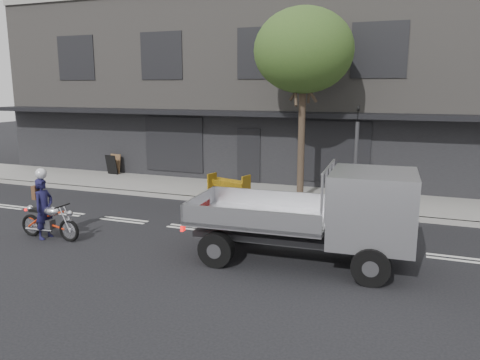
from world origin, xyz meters
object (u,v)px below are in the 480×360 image
object	(u,v)px
street_tree	(304,51)
construction_barrier	(227,185)
traffic_light_pole	(356,164)
sandwich_board	(111,165)
motorcycle	(49,220)
rider	(44,209)
flatbed_ute	(351,210)

from	to	relation	value
street_tree	construction_barrier	distance (m)	5.42
traffic_light_pole	construction_barrier	world-z (taller)	traffic_light_pole
construction_barrier	sandwich_board	world-z (taller)	sandwich_board
construction_barrier	sandwich_board	bearing A→B (deg)	161.68
street_tree	motorcycle	world-z (taller)	street_tree
traffic_light_pole	rider	xyz separation A→B (m)	(-7.59, -5.58, -0.82)
traffic_light_pole	flatbed_ute	size ratio (longest dim) A/B	0.67
construction_barrier	rider	bearing A→B (deg)	-117.42
flatbed_ute	street_tree	bearing A→B (deg)	111.04
rider	flatbed_ute	size ratio (longest dim) A/B	0.32
street_tree	rider	bearing A→B (deg)	-131.01
street_tree	sandwich_board	size ratio (longest dim) A/B	7.48
traffic_light_pole	rider	distance (m)	9.46
street_tree	flatbed_ute	world-z (taller)	street_tree
traffic_light_pole	motorcycle	size ratio (longest dim) A/B	1.80
street_tree	traffic_light_pole	distance (m)	4.23
motorcycle	sandwich_board	world-z (taller)	sandwich_board
motorcycle	flatbed_ute	size ratio (longest dim) A/B	0.37
motorcycle	sandwich_board	xyz separation A→B (m)	(-3.72, 7.97, 0.09)
motorcycle	rider	bearing A→B (deg)	-179.51
motorcycle	street_tree	bearing A→B (deg)	50.26
street_tree	traffic_light_pole	bearing A→B (deg)	-23.03
street_tree	construction_barrier	world-z (taller)	street_tree
sandwich_board	street_tree	bearing A→B (deg)	-3.57
construction_barrier	traffic_light_pole	bearing A→B (deg)	-2.68
rider	construction_barrier	world-z (taller)	rider
motorcycle	rider	world-z (taller)	rider
motorcycle	construction_barrier	bearing A→B (deg)	64.26
street_tree	construction_barrier	size ratio (longest dim) A/B	4.63
traffic_light_pole	motorcycle	bearing A→B (deg)	-143.13
traffic_light_pole	sandwich_board	bearing A→B (deg)	167.90
motorcycle	flatbed_ute	world-z (taller)	flatbed_ute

